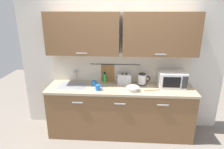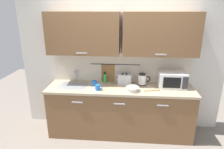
{
  "view_description": "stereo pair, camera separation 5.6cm",
  "coord_description": "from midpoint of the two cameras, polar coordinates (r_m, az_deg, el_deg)",
  "views": [
    {
      "loc": [
        0.06,
        -2.84,
        2.19
      ],
      "look_at": [
        -0.15,
        0.33,
        1.12
      ],
      "focal_mm": 31.37,
      "sensor_mm": 36.0,
      "label": 1
    },
    {
      "loc": [
        0.12,
        -2.84,
        2.19
      ],
      "look_at": [
        -0.15,
        0.33,
        1.12
      ],
      "focal_mm": 31.37,
      "sensor_mm": 36.0,
      "label": 2
    }
  ],
  "objects": [
    {
      "name": "mixing_bowl",
      "position": [
        3.24,
        6.5,
        -4.09
      ],
      "size": [
        0.21,
        0.21,
        0.08
      ],
      "color": "silver",
      "rests_on": "counter_unit"
    },
    {
      "name": "mug_near_sink",
      "position": [
        3.46,
        -4.78,
        -2.47
      ],
      "size": [
        0.12,
        0.08,
        0.09
      ],
      "color": "blue",
      "rests_on": "counter_unit"
    },
    {
      "name": "wooden_spoon",
      "position": [
        3.33,
        12.58,
        -4.53
      ],
      "size": [
        0.27,
        0.1,
        0.01
      ],
      "color": "#9E7042",
      "rests_on": "counter_unit"
    },
    {
      "name": "microwave",
      "position": [
        3.54,
        17.51,
        -1.34
      ],
      "size": [
        0.46,
        0.35,
        0.27
      ],
      "color": "white",
      "rests_on": "counter_unit"
    },
    {
      "name": "back_wall_assembly",
      "position": [
        3.44,
        3.18,
        7.38
      ],
      "size": [
        3.7,
        0.41,
        2.5
      ],
      "color": "silver",
      "rests_on": "ground"
    },
    {
      "name": "dish_soap_bottle",
      "position": [
        3.59,
        -1.66,
        -0.96
      ],
      "size": [
        0.06,
        0.06,
        0.2
      ],
      "color": "green",
      "rests_on": "counter_unit"
    },
    {
      "name": "counter_unit",
      "position": [
        3.59,
        2.59,
        -10.31
      ],
      "size": [
        2.53,
        0.64,
        0.9
      ],
      "color": "brown",
      "rests_on": "ground"
    },
    {
      "name": "ground",
      "position": [
        3.59,
        2.46,
        -19.05
      ],
      "size": [
        8.0,
        8.0,
        0.0
      ],
      "primitive_type": "plane",
      "color": "slate"
    },
    {
      "name": "mug_by_kettle",
      "position": [
        3.27,
        -3.64,
        -3.78
      ],
      "size": [
        0.12,
        0.08,
        0.09
      ],
      "color": "blue",
      "rests_on": "counter_unit"
    },
    {
      "name": "electric_kettle",
      "position": [
        3.52,
        9.28,
        -1.4
      ],
      "size": [
        0.23,
        0.16,
        0.21
      ],
      "color": "black",
      "rests_on": "counter_unit"
    },
    {
      "name": "toaster",
      "position": [
        3.52,
        4.1,
        -1.29
      ],
      "size": [
        0.26,
        0.17,
        0.19
      ],
      "color": "#B7BABF",
      "rests_on": "counter_unit"
    },
    {
      "name": "sink_faucet",
      "position": [
        3.67,
        -10.08,
        0.13
      ],
      "size": [
        0.09,
        0.17,
        0.22
      ],
      "color": "#B2B5BA",
      "rests_on": "counter_unit"
    }
  ]
}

